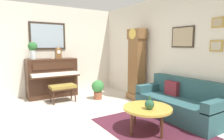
% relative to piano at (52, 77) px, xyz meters
% --- Properties ---
extents(ground_plane, '(6.40, 6.00, 0.10)m').
position_rel_piano_xyz_m(ground_plane, '(2.23, -0.11, -0.64)').
color(ground_plane, beige).
extents(wall_left, '(0.13, 4.90, 2.80)m').
position_rel_piano_xyz_m(wall_left, '(-0.37, -0.11, 0.82)').
color(wall_left, silver).
rests_on(wall_left, ground_plane).
extents(wall_back, '(5.30, 0.13, 2.80)m').
position_rel_piano_xyz_m(wall_back, '(2.24, 2.28, 0.81)').
color(wall_back, silver).
rests_on(wall_back, ground_plane).
extents(area_rug, '(2.10, 1.50, 0.01)m').
position_rel_piano_xyz_m(area_rug, '(3.40, 0.91, -0.59)').
color(area_rug, '#4C1E2D').
rests_on(area_rug, ground_plane).
extents(piano, '(0.87, 1.44, 1.17)m').
position_rel_piano_xyz_m(piano, '(0.00, 0.00, 0.00)').
color(piano, '#3D2316').
rests_on(piano, ground_plane).
extents(piano_bench, '(0.42, 0.70, 0.48)m').
position_rel_piano_xyz_m(piano_bench, '(0.78, 0.07, -0.18)').
color(piano_bench, '#3D2316').
rests_on(piano_bench, ground_plane).
extents(grandfather_clock, '(0.52, 0.34, 2.03)m').
position_rel_piano_xyz_m(grandfather_clock, '(1.64, 1.97, 0.37)').
color(grandfather_clock, brown).
rests_on(grandfather_clock, ground_plane).
extents(couch, '(1.90, 0.80, 0.84)m').
position_rel_piano_xyz_m(couch, '(3.26, 1.86, -0.28)').
color(couch, '#2D565B').
rests_on(couch, ground_plane).
extents(coffee_table, '(0.88, 0.88, 0.45)m').
position_rel_piano_xyz_m(coffee_table, '(3.41, 0.79, -0.17)').
color(coffee_table, gold).
rests_on(coffee_table, ground_plane).
extents(mantel_clock, '(0.13, 0.18, 0.38)m').
position_rel_piano_xyz_m(mantel_clock, '(0.00, 0.22, 0.75)').
color(mantel_clock, brown).
rests_on(mantel_clock, piano).
extents(flower_vase, '(0.26, 0.26, 0.58)m').
position_rel_piano_xyz_m(flower_vase, '(0.00, -0.51, 0.89)').
color(flower_vase, silver).
rests_on(flower_vase, piano).
extents(teacup, '(0.12, 0.12, 0.06)m').
position_rel_piano_xyz_m(teacup, '(0.06, 0.02, 0.60)').
color(teacup, beige).
rests_on(teacup, piano).
extents(green_jug, '(0.17, 0.17, 0.24)m').
position_rel_piano_xyz_m(green_jug, '(3.51, 0.74, -0.05)').
color(green_jug, '#234C33').
rests_on(green_jug, coffee_table).
extents(potted_plant, '(0.36, 0.36, 0.56)m').
position_rel_piano_xyz_m(potted_plant, '(1.03, 1.04, -0.27)').
color(potted_plant, '#935138').
rests_on(potted_plant, ground_plane).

